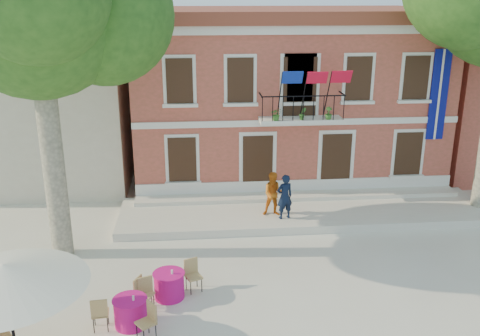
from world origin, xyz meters
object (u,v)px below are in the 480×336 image
patio_umbrella (4,276)px  cafe_table_3 (169,284)px  plane_tree_west (35,8)px  pedestrian_navy (285,197)px  pedestrian_orange (274,194)px  cafe_table_1 (130,311)px

patio_umbrella → cafe_table_3: size_ratio=1.85×
patio_umbrella → cafe_table_3: patio_umbrella is taller
plane_tree_west → cafe_table_3: size_ratio=5.44×
patio_umbrella → pedestrian_navy: 10.40m
plane_tree_west → pedestrian_navy: size_ratio=6.27×
pedestrian_orange → cafe_table_3: bearing=-122.3°
plane_tree_west → cafe_table_3: (3.57, -2.93, -7.33)m
patio_umbrella → pedestrian_orange: (7.02, 7.54, -1.26)m
patio_umbrella → cafe_table_1: (2.41, 1.44, -1.96)m
pedestrian_orange → cafe_table_3: size_ratio=0.86×
patio_umbrella → cafe_table_1: 3.42m
patio_umbrella → cafe_table_3: bearing=38.8°
patio_umbrella → cafe_table_1: size_ratio=1.92×
patio_umbrella → pedestrian_navy: patio_umbrella is taller
pedestrian_orange → cafe_table_1: 7.68m
patio_umbrella → pedestrian_orange: size_ratio=2.16×
plane_tree_west → cafe_table_3: bearing=-39.5°
plane_tree_west → cafe_table_1: 8.83m
pedestrian_navy → pedestrian_orange: bearing=-59.0°
plane_tree_west → cafe_table_1: bearing=-57.9°
patio_umbrella → cafe_table_1: bearing=30.9°
cafe_table_1 → cafe_table_3: 1.56m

